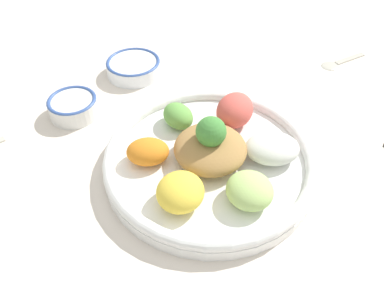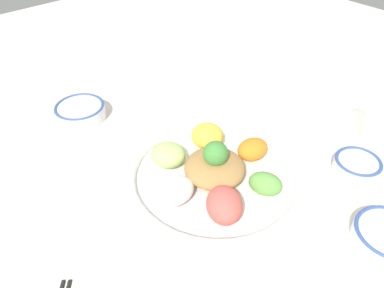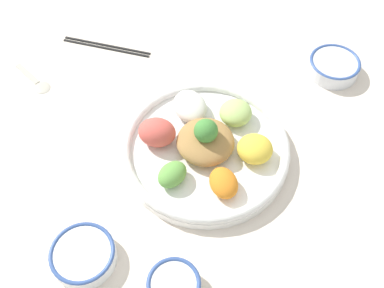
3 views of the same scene
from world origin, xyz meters
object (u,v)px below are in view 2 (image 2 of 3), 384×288
sauce_bowl_dark (80,111)px  rice_bowl_blue (357,166)px  salad_platter (213,175)px  serving_spoon_extra (359,117)px

sauce_bowl_dark → rice_bowl_blue: bearing=30.6°
salad_platter → rice_bowl_blue: 0.29m
rice_bowl_blue → serving_spoon_extra: (-0.09, 0.19, -0.02)m
rice_bowl_blue → salad_platter: bearing=-125.6°
salad_platter → serving_spoon_extra: 0.43m
sauce_bowl_dark → serving_spoon_extra: size_ratio=1.01×
rice_bowl_blue → sauce_bowl_dark: size_ratio=0.78×
salad_platter → rice_bowl_blue: salad_platter is taller
sauce_bowl_dark → salad_platter: bearing=12.7°
sauce_bowl_dark → serving_spoon_extra: sauce_bowl_dark is taller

